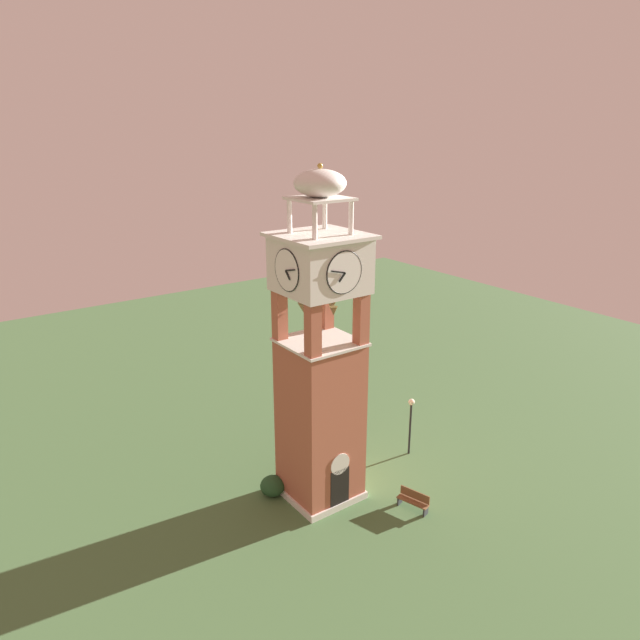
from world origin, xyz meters
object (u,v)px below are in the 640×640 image
object	(u,v)px
clock_tower	(320,372)
trash_bin	(322,439)
lamp_post	(411,415)
park_bench	(413,500)

from	to	relation	value
clock_tower	trash_bin	size ratio (longest dim) A/B	20.42
lamp_post	trash_bin	distance (m)	5.44
clock_tower	lamp_post	distance (m)	7.69
park_bench	lamp_post	world-z (taller)	lamp_post
park_bench	trash_bin	world-z (taller)	park_bench
park_bench	trash_bin	xyz separation A→B (m)	(-0.11, 7.47, -0.08)
park_bench	lamp_post	bearing A→B (deg)	48.38
park_bench	lamp_post	distance (m)	5.48
clock_tower	park_bench	size ratio (longest dim) A/B	9.84
park_bench	lamp_post	xyz separation A→B (m)	(3.41, 3.83, 1.93)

